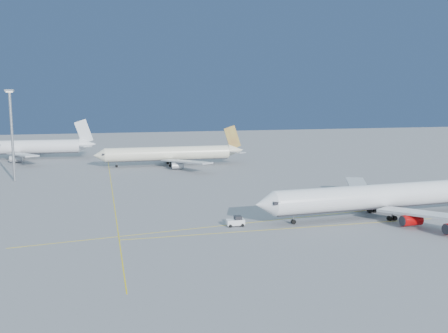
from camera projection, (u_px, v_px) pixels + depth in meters
ground at (293, 211)px, 115.22m from camera, size 500.00×500.00×0.00m
taxiway_lines at (225, 208)px, 117.78m from camera, size 118.86×140.00×0.02m
airliner_virgin at (384, 196)px, 109.52m from camera, size 60.46×54.21×14.91m
airliner_etihad at (171, 154)px, 188.10m from camera, size 56.88×52.73×14.89m
airliner_third at (21, 147)px, 206.70m from camera, size 61.10×56.31×16.39m
pushback_tug at (236, 221)px, 101.97m from camera, size 3.67×2.27×2.06m
light_mast at (12, 128)px, 152.40m from camera, size 2.43×2.43×28.15m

